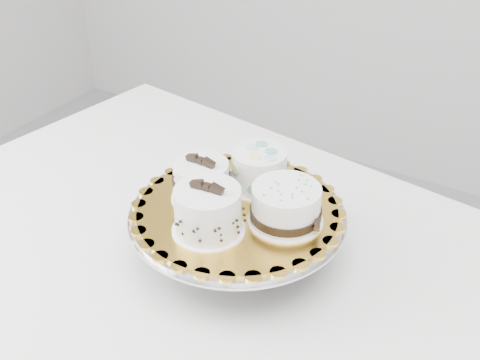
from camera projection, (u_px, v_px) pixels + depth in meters
The scene contains 7 objects.
table at pixel (213, 276), 1.11m from camera, with size 1.32×0.98×0.75m.
cake_stand at pixel (238, 225), 1.00m from camera, with size 0.36×0.36×0.10m.
cake_board at pixel (237, 209), 0.98m from camera, with size 0.33×0.33×0.00m, color gold.
cake_swirl at pixel (208, 212), 0.91m from camera, with size 0.11×0.11×0.09m.
cake_banded at pixel (202, 182), 0.99m from camera, with size 0.10×0.10×0.08m.
cake_dots at pixel (259, 169), 1.02m from camera, with size 0.12×0.12×0.07m.
cake_ribbon at pixel (287, 206), 0.94m from camera, with size 0.14×0.14×0.07m.
Camera 1 is at (0.58, -0.55, 1.43)m, focal length 45.00 mm.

